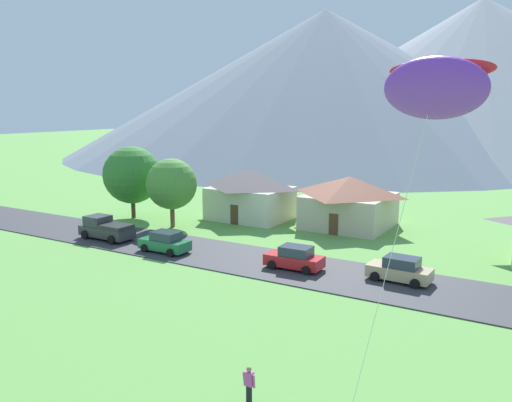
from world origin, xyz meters
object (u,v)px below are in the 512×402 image
Objects in this scene: parked_car_red_mid_east at (295,258)px; watcher_person at (249,385)px; house_leftmost at (349,201)px; tree_left_of_center at (132,175)px; parked_car_tan_east_end at (400,270)px; tree_near_left at (172,184)px; pickup_truck_charcoal_west_side at (106,228)px; parked_car_green_west_end at (165,242)px; house_rightmost at (250,194)px; kite_flyer_with_kite at (434,92)px.

parked_car_red_mid_east is 17.86m from watcher_person.
tree_left_of_center is (-21.23, -7.73, 2.00)m from house_leftmost.
tree_left_of_center reaches higher than house_leftmost.
parked_car_red_mid_east is 7.42m from parked_car_tan_east_end.
pickup_truck_charcoal_west_side is at bearing -104.41° from tree_near_left.
tree_near_left is 9.94m from parked_car_green_west_end.
house_leftmost reaches higher than watcher_person.
parked_car_green_west_end is at bearing -173.03° from parked_car_red_mid_east.
house_leftmost is at bearing 43.48° from pickup_truck_charcoal_west_side.
house_rightmost is 12.59m from tree_left_of_center.
watcher_person is (7.99, -31.74, -1.72)m from house_leftmost.
house_rightmost is 1.12× the size of tree_left_of_center.
tree_near_left is at bearing -10.17° from tree_left_of_center.
kite_flyer_with_kite reaches higher than watcher_person.
house_leftmost is 15.24m from parked_car_red_mid_east.
tree_left_of_center is at bearing 140.59° from watcher_person.
tree_left_of_center reaches higher than parked_car_tan_east_end.
parked_car_red_mid_east is at bearing 6.97° from parked_car_green_west_end.
kite_flyer_with_kite reaches higher than parked_car_tan_east_end.
watcher_person is (17.42, -15.33, 0.01)m from parked_car_green_west_end.
parked_car_tan_east_end is 0.81× the size of pickup_truck_charcoal_west_side.
house_leftmost is 16.60m from parked_car_tan_east_end.
parked_car_red_mid_east is at bearing -170.88° from parked_car_tan_east_end.
parked_car_tan_east_end is at bearing 9.12° from parked_car_red_mid_east.
house_rightmost is at bearing 28.25° from tree_left_of_center.
parked_car_tan_east_end is 2.55× the size of watcher_person.
house_rightmost is 38.71m from kite_flyer_with_kite.
pickup_truck_charcoal_west_side is (-1.80, -7.02, -3.20)m from tree_near_left.
house_leftmost is 2.00× the size of parked_car_green_west_end.
tree_left_of_center is 1.78× the size of parked_car_tan_east_end.
house_leftmost is at bearing 96.10° from parked_car_red_mid_east.
parked_car_green_west_end is at bearing -172.17° from parked_car_tan_east_end.
house_leftmost is at bearing 114.87° from kite_flyer_with_kite.
house_rightmost is 2.03× the size of parked_car_green_west_end.
house_rightmost is at bearing 56.37° from tree_near_left.
tree_near_left is at bearing -149.33° from house_leftmost.
kite_flyer_with_kite is at bearing -49.55° from house_rightmost.
tree_left_of_center is at bearing 169.83° from tree_near_left.
kite_flyer_with_kite is 12.87m from watcher_person.
tree_left_of_center is 24.28m from parked_car_red_mid_east.
house_leftmost is 32.78m from watcher_person.
pickup_truck_charcoal_west_side is at bearing 147.32° from watcher_person.
parked_car_red_mid_east is (11.87, -13.22, -1.84)m from house_rightmost.
kite_flyer_with_kite is at bearing -32.70° from tree_left_of_center.
tree_left_of_center is 31.01m from parked_car_tan_east_end.
pickup_truck_charcoal_west_side is at bearing -175.56° from parked_car_tan_east_end.
parked_car_red_mid_east and parked_car_tan_east_end have the same top height.
parked_car_tan_east_end is (7.33, 1.18, 0.00)m from parked_car_red_mid_east.
house_rightmost is 1.63× the size of pickup_truck_charcoal_west_side.
tree_near_left is at bearing 126.10° from parked_car_green_west_end.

